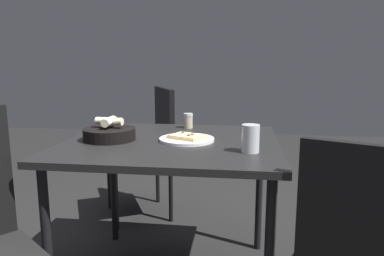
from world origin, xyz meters
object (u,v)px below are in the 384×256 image
at_px(beer_glass, 250,140).
at_px(dining_table, 172,154).
at_px(chair_near, 150,144).
at_px(pepper_shaker, 188,122).
at_px(bread_basket, 110,133).
at_px(pizza_plate, 187,138).
at_px(chair_spare, 365,242).

bearing_deg(beer_glass, dining_table, 153.63).
bearing_deg(beer_glass, chair_near, 124.51).
distance_m(beer_glass, chair_near, 1.25).
bearing_deg(pepper_shaker, bread_basket, -131.81).
relative_size(pizza_plate, pepper_shaker, 3.13).
xyz_separation_m(dining_table, bread_basket, (-0.30, -0.03, 0.10)).
bearing_deg(pizza_plate, beer_glass, -32.47).
distance_m(dining_table, bread_basket, 0.32).
bearing_deg(beer_glass, chair_spare, -32.15).
bearing_deg(beer_glass, pepper_shaker, 122.81).
distance_m(dining_table, pizza_plate, 0.11).
distance_m(pizza_plate, pepper_shaker, 0.34).
relative_size(dining_table, chair_spare, 1.17).
xyz_separation_m(beer_glass, chair_near, (-0.69, 1.01, -0.27)).
bearing_deg(dining_table, bread_basket, -174.56).
xyz_separation_m(pizza_plate, chair_near, (-0.40, 0.82, -0.23)).
height_order(bread_basket, pepper_shaker, bread_basket).
xyz_separation_m(dining_table, beer_glass, (0.37, -0.18, 0.12)).
xyz_separation_m(dining_table, pepper_shaker, (0.03, 0.34, 0.10)).
relative_size(pizza_plate, chair_near, 0.28).
bearing_deg(pizza_plate, chair_near, 115.84).
height_order(bread_basket, chair_near, chair_near).
height_order(chair_near, chair_spare, chair_near).
distance_m(pepper_shaker, chair_spare, 1.11).
relative_size(beer_glass, pepper_shaker, 1.39).
bearing_deg(bread_basket, pepper_shaker, 48.19).
bearing_deg(chair_near, chair_spare, -49.05).
bearing_deg(chair_near, bread_basket, -88.38).
xyz_separation_m(dining_table, pizza_plate, (0.07, 0.00, 0.08)).
distance_m(beer_glass, chair_spare, 0.56).
bearing_deg(pepper_shaker, chair_near, 126.28).
bearing_deg(chair_near, beer_glass, -55.49).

